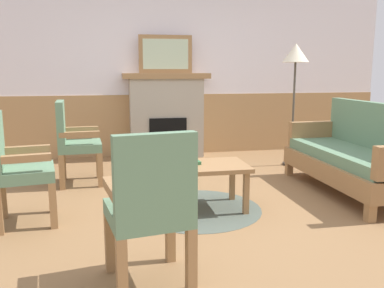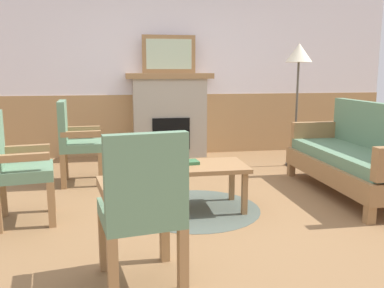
# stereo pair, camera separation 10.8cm
# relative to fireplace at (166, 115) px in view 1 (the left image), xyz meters

# --- Properties ---
(ground_plane) EXTENTS (14.00, 14.00, 0.00)m
(ground_plane) POSITION_rel_fireplace_xyz_m (0.00, -2.35, -0.65)
(ground_plane) COLOR olive
(wall_back) EXTENTS (7.20, 0.14, 2.70)m
(wall_back) POSITION_rel_fireplace_xyz_m (0.00, 0.25, 0.66)
(wall_back) COLOR white
(wall_back) RESTS_ON ground_plane
(fireplace) EXTENTS (1.30, 0.44, 1.28)m
(fireplace) POSITION_rel_fireplace_xyz_m (0.00, 0.00, 0.00)
(fireplace) COLOR #A39989
(fireplace) RESTS_ON ground_plane
(framed_picture) EXTENTS (0.80, 0.04, 0.56)m
(framed_picture) POSITION_rel_fireplace_xyz_m (0.00, 0.00, 0.91)
(framed_picture) COLOR olive
(framed_picture) RESTS_ON fireplace
(couch) EXTENTS (0.70, 1.80, 0.98)m
(couch) POSITION_rel_fireplace_xyz_m (1.73, -2.29, -0.26)
(couch) COLOR olive
(couch) RESTS_ON ground_plane
(coffee_table) EXTENTS (0.96, 0.56, 0.44)m
(coffee_table) POSITION_rel_fireplace_xyz_m (-0.05, -2.50, -0.27)
(coffee_table) COLOR olive
(coffee_table) RESTS_ON ground_plane
(round_rug) EXTENTS (1.25, 1.25, 0.01)m
(round_rug) POSITION_rel_fireplace_xyz_m (-0.05, -2.50, -0.65)
(round_rug) COLOR #4C564C
(round_rug) RESTS_ON ground_plane
(book_on_table) EXTENTS (0.24, 0.18, 0.03)m
(book_on_table) POSITION_rel_fireplace_xyz_m (-0.13, -2.44, -0.20)
(book_on_table) COLOR #33663D
(book_on_table) RESTS_ON coffee_table
(footstool) EXTENTS (0.40, 0.40, 0.36)m
(footstool) POSITION_rel_fireplace_xyz_m (-0.28, -0.96, -0.37)
(footstool) COLOR olive
(footstool) RESTS_ON ground_plane
(armchair_near_fireplace) EXTENTS (0.55, 0.55, 0.98)m
(armchair_near_fireplace) POSITION_rel_fireplace_xyz_m (-1.65, -2.56, -0.11)
(armchair_near_fireplace) COLOR olive
(armchair_near_fireplace) RESTS_ON ground_plane
(armchair_by_window_left) EXTENTS (0.51, 0.51, 0.98)m
(armchair_by_window_left) POSITION_rel_fireplace_xyz_m (-1.27, -1.34, -0.11)
(armchair_by_window_left) COLOR olive
(armchair_by_window_left) RESTS_ON ground_plane
(armchair_front_left) EXTENTS (0.55, 0.55, 0.98)m
(armchair_front_left) POSITION_rel_fireplace_xyz_m (-0.62, -3.83, -0.11)
(armchair_front_left) COLOR olive
(armchair_front_left) RESTS_ON ground_plane
(floor_lamp_by_couch) EXTENTS (0.36, 0.36, 1.68)m
(floor_lamp_by_couch) POSITION_rel_fireplace_xyz_m (1.65, -0.92, 0.80)
(floor_lamp_by_couch) COLOR #332D28
(floor_lamp_by_couch) RESTS_ON ground_plane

